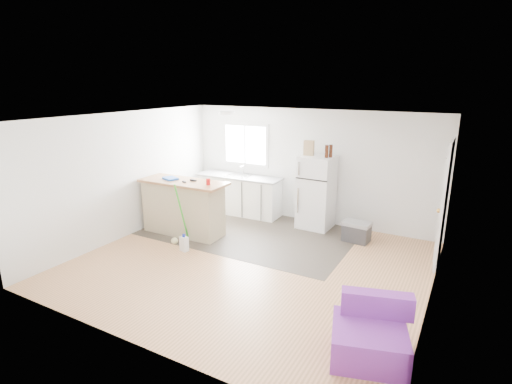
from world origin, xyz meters
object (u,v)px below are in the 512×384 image
Objects in this scene: cooler at (356,231)px; bottle_left at (327,151)px; cleaner_jug at (184,244)px; blue_tray at (170,178)px; mop at (177,232)px; peninsula at (183,207)px; red_cup at (208,182)px; cardboard_box at (309,148)px; purple_seat at (370,336)px; bottle_right at (331,151)px; kitchen_cabinets at (239,194)px; refrigerator at (316,192)px.

cooler is 1.64m from bottle_left.
blue_tray is at bearing 152.16° from cleaner_jug.
cooler is at bearing 35.83° from mop.
cleaner_jug is (0.56, -0.70, -0.41)m from peninsula.
red_cup is 0.48× the size of bottle_left.
purple_seat is at bearing -58.24° from cardboard_box.
cardboard_box is at bearing 169.12° from cooler.
cleaner_jug is 0.27× the size of mop.
blue_tray is 3.19m from bottle_right.
purple_seat is 3.24× the size of blue_tray.
cleaner_jug is 1.21m from red_cup.
kitchen_cabinets is at bearing 177.15° from cooler.
kitchen_cabinets is 1.66m from peninsula.
bottle_left is at bearing 29.80° from blue_tray.
purple_seat is 4.19m from mop.
red_cup reaches higher than blue_tray.
bottle_left is (0.22, -0.10, 0.88)m from refrigerator.
cleaner_jug is at bearing 144.54° from purple_seat.
cardboard_box reaches higher than purple_seat.
bottle_left is 1.00× the size of bottle_right.
cardboard_box is (1.34, 1.59, 0.51)m from red_cup.
bottle_right is at bearing -3.95° from refrigerator.
bottle_right is (0.27, -0.03, 0.88)m from refrigerator.
peninsula is 2.70m from refrigerator.
mop is (0.22, -0.49, -0.31)m from peninsula.
bottle_right reaches higher than kitchen_cabinets.
cooler is at bearing -18.62° from refrigerator.
red_cup reaches higher than kitchen_cabinets.
mop is (-2.91, -1.74, 0.04)m from cooler.
cleaner_jug is at bearing -122.06° from cardboard_box.
bottle_left reaches higher than peninsula.
bottle_left reaches higher than red_cup.
bottle_right is at bearing 31.53° from peninsula.
cardboard_box is at bearing 105.35° from purple_seat.
mop is 3.93× the size of blue_tray.
cooler is at bearing 91.41° from purple_seat.
kitchen_cabinets is 7.99× the size of bottle_left.
cooler is 0.55× the size of purple_seat.
refrigerator reaches higher than kitchen_cabinets.
peninsula is 0.87m from red_cup.
bottle_right is at bearing 159.40° from cooler.
peninsula is at bearing 139.96° from cleaner_jug.
cardboard_box is at bearing 37.00° from peninsula.
cooler is 3.39m from mop.
cleaner_jug is (-3.60, 1.24, -0.10)m from purple_seat.
cardboard_box reaches higher than cleaner_jug.
cleaner_jug is 1.44m from blue_tray.
cardboard_box reaches higher than red_cup.
bottle_left is at bearing 61.84° from cleaner_jug.
peninsula is 0.62m from mop.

